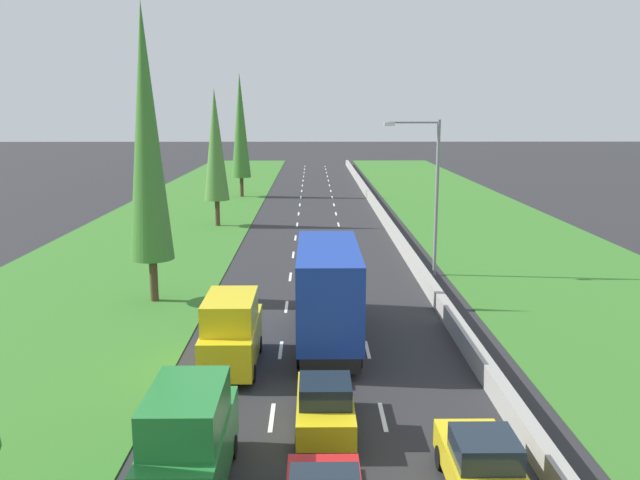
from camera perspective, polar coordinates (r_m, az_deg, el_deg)
ground_plane at (r=59.21m, az=-0.21°, el=1.82°), size 300.00×300.00×0.00m
grass_verge_left at (r=60.45m, az=-12.29°, el=1.77°), size 14.00×140.00×0.04m
grass_verge_right at (r=61.03m, az=13.40°, el=1.81°), size 14.00×140.00×0.04m
median_barrier at (r=59.47m, az=5.30°, el=2.22°), size 0.44×120.00×0.85m
lane_markings at (r=59.21m, az=-0.21°, el=1.82°), size 3.64×116.00×0.01m
yellow_hatchback_right_lane at (r=17.89m, az=13.71°, el=-18.22°), size 1.74×3.90×1.72m
yellow_hatchback_centre_lane at (r=20.45m, az=0.44°, el=-14.00°), size 1.74×3.90×1.72m
blue_box_truck_centre_lane at (r=27.64m, az=0.66°, el=-4.29°), size 2.46×9.40×4.18m
green_van_left_lane at (r=17.67m, az=-11.17°, el=-16.43°), size 1.96×4.90×2.82m
yellow_van_left_lane at (r=25.18m, az=-7.60°, el=-7.81°), size 1.96×4.90×2.82m
poplar_tree_second at (r=33.53m, az=-14.65°, el=8.77°), size 2.17×2.17×14.63m
poplar_tree_third at (r=55.54m, az=-8.96°, el=8.05°), size 2.08×2.08×11.33m
poplar_tree_fourth at (r=74.45m, az=-6.85°, el=9.69°), size 2.14×2.14×13.57m
street_light_mast at (r=38.60m, az=9.50°, el=4.56°), size 3.20×0.28×9.00m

